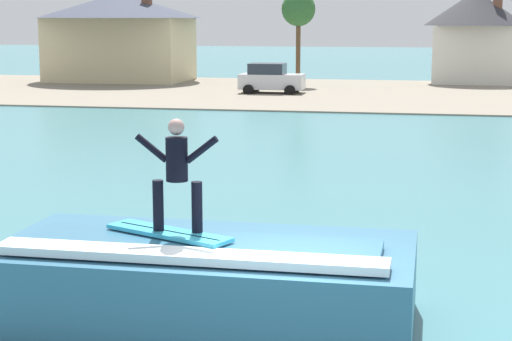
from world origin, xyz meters
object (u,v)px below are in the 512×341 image
(house_small_cottage, at_px, (475,30))
(tree_tall_bare, at_px, (298,11))
(car_near_shore, at_px, (271,79))
(surfboard, at_px, (169,233))
(house_with_chimney, at_px, (120,29))
(wave_crest, at_px, (205,282))
(surfer, at_px, (177,169))

(house_small_cottage, distance_m, tree_tall_bare, 12.63)
(house_small_cottage, bearing_deg, car_near_shore, -138.32)
(surfboard, xyz_separation_m, house_with_chimney, (-18.33, 47.52, 2.35))
(wave_crest, distance_m, surfboard, 0.92)
(wave_crest, relative_size, tree_tall_bare, 0.98)
(surfer, distance_m, tree_tall_bare, 45.79)
(surfboard, xyz_separation_m, surfer, (0.14, 0.01, 0.95))
(car_near_shore, distance_m, house_with_chimney, 15.15)
(house_with_chimney, relative_size, tree_tall_bare, 1.89)
(house_with_chimney, bearing_deg, car_near_shore, -32.93)
(surfer, height_order, car_near_shore, surfer)
(surfboard, bearing_deg, wave_crest, 11.73)
(surfboard, xyz_separation_m, tree_tall_bare, (-5.11, 45.42, 3.62))
(wave_crest, distance_m, house_small_cottage, 50.69)
(wave_crest, height_order, house_with_chimney, house_with_chimney)
(surfer, height_order, house_with_chimney, house_with_chimney)
(surfer, height_order, house_small_cottage, house_small_cottage)
(wave_crest, distance_m, house_with_chimney, 51.12)
(wave_crest, xyz_separation_m, house_small_cottage, (5.93, 50.25, 3.08))
(house_with_chimney, height_order, tree_tall_bare, house_with_chimney)
(house_with_chimney, relative_size, house_small_cottage, 1.69)
(wave_crest, bearing_deg, surfboard, -168.27)
(house_small_cottage, bearing_deg, surfer, -97.14)
(wave_crest, bearing_deg, tree_tall_bare, 97.08)
(surfboard, height_order, house_small_cottage, house_small_cottage)
(surfer, distance_m, house_small_cottage, 50.76)
(surfboard, distance_m, surfer, 0.96)
(wave_crest, xyz_separation_m, house_with_chimney, (-18.85, 47.41, 3.11))
(house_with_chimney, xyz_separation_m, tree_tall_bare, (13.22, -2.10, 1.27))
(house_with_chimney, bearing_deg, house_small_cottage, 6.53)
(wave_crest, height_order, tree_tall_bare, tree_tall_bare)
(car_near_shore, relative_size, tree_tall_bare, 0.61)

